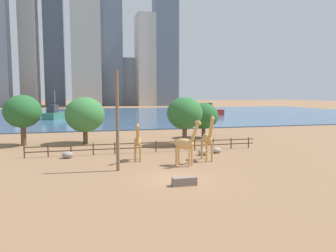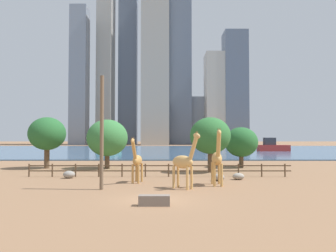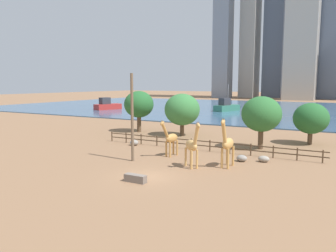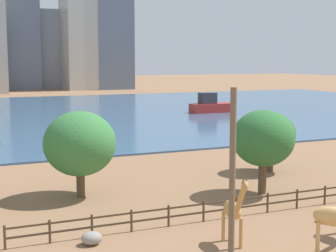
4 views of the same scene
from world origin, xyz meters
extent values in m
plane|color=#8C6647|center=(0.00, 80.00, 0.00)|extent=(400.00, 400.00, 0.00)
cube|color=#3D6084|center=(0.00, 77.00, 0.10)|extent=(180.00, 86.00, 0.20)
cylinder|color=tan|center=(5.10, 5.59, 0.92)|extent=(0.22, 0.22, 1.85)
cylinder|color=tan|center=(4.53, 5.60, 0.92)|extent=(0.22, 0.22, 1.85)
cylinder|color=tan|center=(5.12, 7.02, 0.92)|extent=(0.22, 0.22, 1.85)
cylinder|color=tan|center=(4.55, 7.03, 0.92)|extent=(0.22, 0.22, 1.85)
ellipsoid|color=tan|center=(4.83, 6.31, 2.17)|extent=(0.85, 2.05, 1.07)
cylinder|color=tan|center=(4.81, 5.21, 3.34)|extent=(0.35, 0.98, 2.04)
ellipsoid|color=tan|center=(4.80, 4.88, 4.31)|extent=(0.34, 0.77, 0.62)
cone|color=brown|center=(4.89, 4.88, 4.62)|extent=(0.10, 0.10, 0.19)
cone|color=brown|center=(4.72, 4.88, 4.62)|extent=(0.10, 0.10, 0.19)
cylinder|color=#C18C47|center=(-1.70, 7.28, 0.81)|extent=(0.22, 0.22, 1.63)
cylinder|color=#C18C47|center=(-2.20, 7.36, 0.81)|extent=(0.22, 0.22, 1.63)
cylinder|color=#C18C47|center=(-1.50, 8.53, 0.81)|extent=(0.22, 0.22, 1.63)
cylinder|color=#C18C47|center=(-2.00, 8.61, 0.81)|extent=(0.22, 0.22, 1.63)
ellipsoid|color=#C18C47|center=(-1.85, 7.94, 1.91)|extent=(1.00, 1.89, 0.94)
cylinder|color=#C18C47|center=(-2.03, 6.82, 2.87)|extent=(0.47, 1.21, 1.69)
ellipsoid|color=#C18C47|center=(-2.10, 6.36, 3.64)|extent=(0.40, 0.73, 0.62)
cone|color=brown|center=(-2.03, 6.35, 3.92)|extent=(0.10, 0.10, 0.17)
cone|color=brown|center=(-2.18, 6.37, 3.92)|extent=(0.10, 0.10, 0.17)
cylinder|color=tan|center=(2.62, 4.35, 0.87)|extent=(0.28, 0.28, 1.73)
cylinder|color=tan|center=(2.26, 3.95, 0.87)|extent=(0.28, 0.28, 1.73)
cylinder|color=tan|center=(1.62, 5.25, 0.87)|extent=(0.28, 0.28, 1.73)
cylinder|color=tan|center=(1.26, 4.85, 0.87)|extent=(0.28, 0.28, 1.73)
ellipsoid|color=tan|center=(1.94, 4.60, 2.03)|extent=(1.94, 1.85, 1.00)
cylinder|color=tan|center=(2.71, 3.91, 3.14)|extent=(0.91, 0.85, 1.91)
ellipsoid|color=tan|center=(2.96, 3.69, 4.04)|extent=(0.74, 0.71, 0.59)
cone|color=brown|center=(3.01, 3.75, 4.33)|extent=(0.13, 0.13, 0.18)
cone|color=brown|center=(2.90, 3.64, 4.33)|extent=(0.13, 0.13, 0.18)
cylinder|color=brown|center=(-4.19, 4.09, 4.31)|extent=(0.28, 0.28, 8.61)
ellipsoid|color=gray|center=(5.39, 9.00, 0.32)|extent=(1.04, 0.87, 0.65)
ellipsoid|color=gray|center=(7.35, 9.82, 0.31)|extent=(1.09, 0.82, 0.62)
ellipsoid|color=gray|center=(-8.69, 10.92, 0.35)|extent=(1.12, 0.94, 0.71)
cube|color=#72665B|center=(0.03, -1.66, 0.30)|extent=(1.80, 0.60, 0.60)
cylinder|color=#4C3826|center=(-13.00, 12.00, 0.65)|extent=(0.14, 0.14, 1.30)
cylinder|color=#4C3826|center=(-10.69, 12.00, 0.65)|extent=(0.14, 0.14, 1.30)
cylinder|color=#4C3826|center=(-8.37, 12.00, 0.65)|extent=(0.14, 0.14, 1.30)
cylinder|color=#4C3826|center=(-6.06, 12.00, 0.65)|extent=(0.14, 0.14, 1.30)
cylinder|color=#4C3826|center=(-3.75, 12.00, 0.65)|extent=(0.14, 0.14, 1.30)
cylinder|color=#4C3826|center=(-1.43, 12.00, 0.65)|extent=(0.14, 0.14, 1.30)
cylinder|color=#4C3826|center=(0.88, 12.00, 0.65)|extent=(0.14, 0.14, 1.30)
cylinder|color=#4C3826|center=(3.19, 12.00, 0.65)|extent=(0.14, 0.14, 1.30)
cylinder|color=#4C3826|center=(5.51, 12.00, 0.65)|extent=(0.14, 0.14, 1.30)
cylinder|color=#4C3826|center=(7.82, 12.00, 0.65)|extent=(0.14, 0.14, 1.30)
cylinder|color=#4C3826|center=(10.13, 12.00, 0.65)|extent=(0.14, 0.14, 1.30)
cylinder|color=#4C3826|center=(12.45, 12.00, 0.65)|extent=(0.14, 0.14, 1.30)
cube|color=#4C3826|center=(0.00, 12.00, 1.10)|extent=(26.10, 0.08, 0.10)
cube|color=#4C3826|center=(0.00, 12.00, 0.59)|extent=(26.10, 0.08, 0.10)
cylinder|color=brown|center=(10.37, 22.10, 0.79)|extent=(0.57, 0.57, 1.58)
ellipsoid|color=#26602D|center=(10.37, 22.10, 3.30)|extent=(4.31, 4.31, 3.88)
cylinder|color=brown|center=(-14.51, 20.82, 1.26)|extent=(0.64, 0.64, 2.53)
ellipsoid|color=#26602D|center=(-14.51, 20.82, 4.38)|extent=(4.64, 4.64, 4.18)
cylinder|color=brown|center=(5.57, 16.15, 1.15)|extent=(0.59, 0.59, 2.29)
ellipsoid|color=#2D6B33|center=(5.57, 16.15, 4.12)|extent=(4.57, 4.57, 4.12)
cylinder|color=brown|center=(-6.85, 20.64, 0.90)|extent=(0.60, 0.60, 1.80)
ellipsoid|color=#387A3D|center=(-6.85, 20.64, 3.86)|extent=(5.14, 5.14, 4.63)
cube|color=#B22D28|center=(29.05, 67.06, 1.02)|extent=(8.23, 3.03, 1.64)
cube|color=#333338|center=(28.03, 67.07, 2.83)|extent=(2.97, 2.00, 1.97)
cube|color=#337259|center=(-14.25, 63.47, 1.01)|extent=(5.37, 8.62, 1.62)
cube|color=#333338|center=(-14.57, 62.51, 2.80)|extent=(2.78, 3.39, 1.95)
cylinder|color=silver|center=(-14.12, 63.86, 4.66)|extent=(0.15, 0.15, 5.68)
cube|color=gray|center=(-45.25, 148.26, 36.00)|extent=(8.56, 9.09, 72.00)
cube|color=#ADA89E|center=(-5.46, 143.30, 53.56)|extent=(13.76, 14.37, 107.12)
cube|color=#B7B2A8|center=(26.29, 150.57, 23.89)|extent=(11.77, 13.97, 47.78)
cube|color=slate|center=(5.32, 156.99, 49.03)|extent=(16.26, 9.88, 98.07)
cube|color=gray|center=(15.71, 159.62, 12.95)|extent=(10.02, 8.84, 25.91)
cube|color=slate|center=(35.87, 149.41, 29.47)|extent=(11.88, 12.28, 58.93)
cube|color=slate|center=(-21.76, 163.67, 44.62)|extent=(10.13, 9.33, 89.24)
cube|color=#ADA89E|center=(-33.73, 159.74, 50.43)|extent=(8.04, 14.42, 100.86)
camera|label=1|loc=(-6.87, -23.86, 6.67)|focal=35.00mm
camera|label=2|loc=(0.82, -20.61, 3.94)|focal=35.00mm
camera|label=3|loc=(14.05, -22.16, 7.63)|focal=35.00mm
camera|label=4|loc=(-15.49, -14.82, 9.80)|focal=55.00mm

